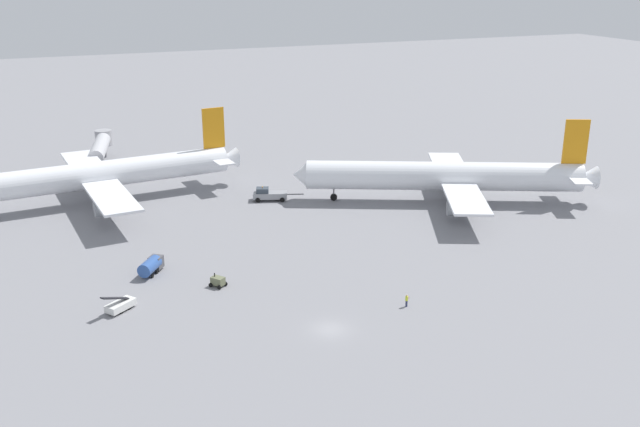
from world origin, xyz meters
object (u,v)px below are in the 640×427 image
object	(u,v)px
airliner_at_gate_left	(85,177)
airliner_being_pushed	(446,177)
gse_gpu_cart_small	(218,281)
gse_belt_loader_portside	(120,305)
gse_fuel_bowser_stubby	(151,265)
ground_crew_ramp_agent_by_cones	(407,300)
pushback_tug	(269,194)
jet_bridge	(101,145)

from	to	relation	value
airliner_at_gate_left	airliner_being_pushed	xyz separation A→B (m)	(62.66, -23.73, -0.42)
airliner_being_pushed	gse_gpu_cart_small	distance (m)	53.38
gse_gpu_cart_small	gse_belt_loader_portside	world-z (taller)	gse_belt_loader_portside
gse_fuel_bowser_stubby	ground_crew_ramp_agent_by_cones	size ratio (longest dim) A/B	2.95
ground_crew_ramp_agent_by_cones	gse_gpu_cart_small	bearing A→B (deg)	144.18
airliner_at_gate_left	airliner_being_pushed	world-z (taller)	airliner_at_gate_left
ground_crew_ramp_agent_by_cones	gse_belt_loader_portside	bearing A→B (deg)	159.59
gse_gpu_cart_small	gse_belt_loader_portside	bearing A→B (deg)	-169.93
pushback_tug	gse_fuel_bowser_stubby	bearing A→B (deg)	-135.54
gse_gpu_cart_small	gse_belt_loader_portside	size ratio (longest dim) A/B	0.56
gse_belt_loader_portside	gse_fuel_bowser_stubby	bearing A→B (deg)	60.59
gse_fuel_bowser_stubby	gse_belt_loader_portside	xyz separation A→B (m)	(-5.79, -10.26, -0.51)
airliner_being_pushed	gse_gpu_cart_small	xyz separation A→B (m)	(-49.12, -20.49, -4.16)
airliner_at_gate_left	jet_bridge	xyz separation A→B (m)	(5.73, 27.98, -0.96)
pushback_tug	gse_gpu_cart_small	size ratio (longest dim) A/B	3.59
airliner_being_pushed	airliner_at_gate_left	bearing A→B (deg)	159.26
airliner_at_gate_left	gse_gpu_cart_small	world-z (taller)	airliner_at_gate_left
airliner_being_pushed	jet_bridge	distance (m)	76.91
pushback_tug	airliner_at_gate_left	bearing A→B (deg)	162.12
airliner_at_gate_left	jet_bridge	size ratio (longest dim) A/B	2.94
gse_belt_loader_portside	ground_crew_ramp_agent_by_cones	world-z (taller)	gse_belt_loader_portside
airliner_at_gate_left	ground_crew_ramp_agent_by_cones	xyz separation A→B (m)	(34.89, -59.63, -4.47)
airliner_being_pushed	pushback_tug	size ratio (longest dim) A/B	5.62
jet_bridge	gse_fuel_bowser_stubby	bearing A→B (deg)	-89.98
pushback_tug	ground_crew_ramp_agent_by_cones	size ratio (longest dim) A/B	5.50
airliner_at_gate_left	gse_belt_loader_portside	size ratio (longest dim) A/B	13.00
pushback_tug	ground_crew_ramp_agent_by_cones	xyz separation A→B (m)	(2.68, -49.23, -0.27)
airliner_being_pushed	gse_belt_loader_portside	bearing A→B (deg)	-159.93
airliner_at_gate_left	ground_crew_ramp_agent_by_cones	bearing A→B (deg)	-59.67
airliner_being_pushed	gse_fuel_bowser_stubby	world-z (taller)	airliner_being_pushed
airliner_at_gate_left	gse_fuel_bowser_stubby	bearing A→B (deg)	-81.01
airliner_being_pushed	pushback_tug	bearing A→B (deg)	156.35
airliner_being_pushed	gse_belt_loader_portside	xyz separation A→B (m)	(-62.70, -22.90, -4.12)
gse_fuel_bowser_stubby	ground_crew_ramp_agent_by_cones	xyz separation A→B (m)	(29.14, -23.26, -0.43)
airliner_being_pushed	gse_belt_loader_portside	size ratio (longest dim) A/B	11.37
gse_fuel_bowser_stubby	jet_bridge	world-z (taller)	jet_bridge
airliner_being_pushed	gse_belt_loader_portside	world-z (taller)	airliner_being_pushed
gse_fuel_bowser_stubby	ground_crew_ramp_agent_by_cones	world-z (taller)	gse_fuel_bowser_stubby
pushback_tug	gse_belt_loader_portside	size ratio (longest dim) A/B	2.02
gse_gpu_cart_small	jet_bridge	world-z (taller)	jet_bridge
gse_fuel_bowser_stubby	gse_belt_loader_portside	bearing A→B (deg)	-119.41
ground_crew_ramp_agent_by_cones	jet_bridge	world-z (taller)	jet_bridge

